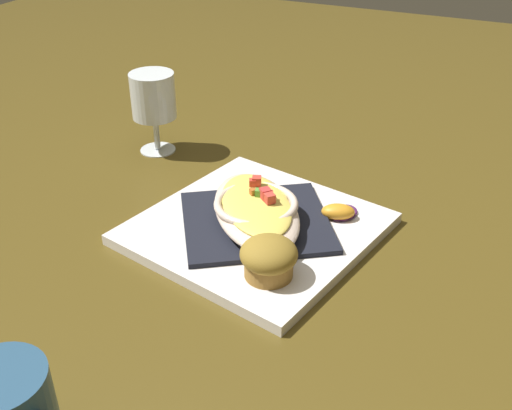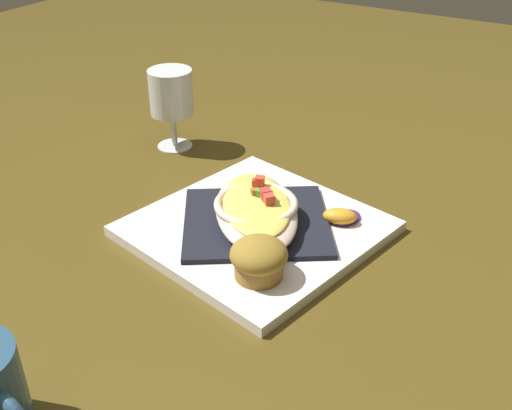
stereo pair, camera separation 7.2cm
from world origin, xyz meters
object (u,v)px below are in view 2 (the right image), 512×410
Objects in this scene: muffin at (259,258)px; orange_garnish at (341,217)px; gratin_dish at (256,208)px; square_plate at (256,229)px; stemmed_glass at (171,97)px.

orange_garnish is (-0.16, 0.04, -0.02)m from muffin.
gratin_dish is at bearing -147.99° from muffin.
gratin_dish is 0.11m from muffin.
square_plate is at bearing -15.87° from gratin_dish.
orange_garnish is 0.38m from stemmed_glass.
muffin is at bearing 50.95° from stemmed_glass.
stemmed_glass reaches higher than muffin.
gratin_dish is 3.74× the size of orange_garnish.
stemmed_glass is at bearing -122.19° from gratin_dish.
muffin is at bearing 32.01° from gratin_dish.
gratin_dish is 0.12m from orange_garnish.
muffin is (0.10, 0.06, 0.03)m from square_plate.
square_plate is 0.32m from stemmed_glass.
muffin reaches higher than square_plate.
square_plate is 0.12m from orange_garnish.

